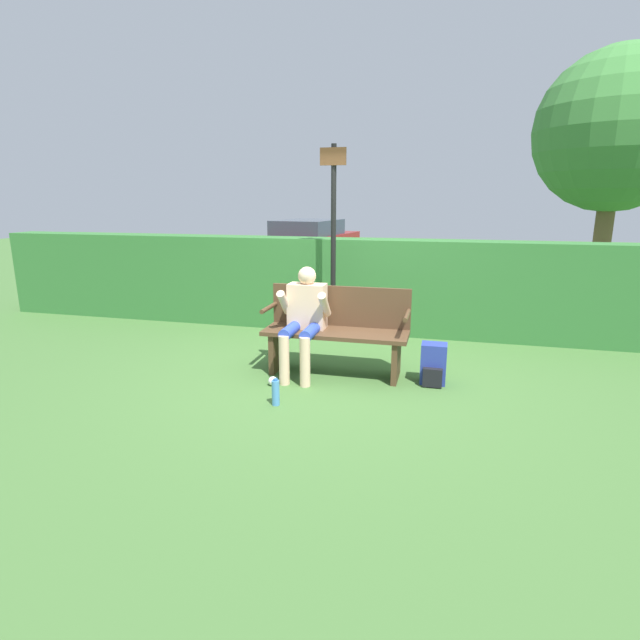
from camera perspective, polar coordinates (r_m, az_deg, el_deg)
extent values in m
plane|color=#426B33|center=(5.64, 1.74, -6.15)|extent=(40.00, 40.00, 0.00)
cube|color=#337033|center=(7.34, 5.14, 3.94)|extent=(12.00, 0.49, 1.35)
cube|color=#513823|center=(5.50, 1.77, -1.47)|extent=(1.59, 0.51, 0.05)
cube|color=#513823|center=(5.66, 2.32, 1.60)|extent=(1.59, 0.04, 0.46)
cube|color=#513823|center=(5.74, -4.85, -3.43)|extent=(0.06, 0.46, 0.45)
cube|color=#513823|center=(5.47, 8.71, -4.44)|extent=(0.06, 0.46, 0.45)
cylinder|color=#513823|center=(5.65, -5.86, 1.42)|extent=(0.05, 0.46, 0.05)
cylinder|color=#513823|center=(5.33, 9.91, 0.52)|extent=(0.05, 0.46, 0.05)
cube|color=beige|center=(5.56, -1.47, 1.60)|extent=(0.41, 0.22, 0.50)
sphere|color=beige|center=(5.50, -1.49, 5.07)|extent=(0.20, 0.20, 0.20)
cylinder|color=#2D47B7|center=(5.41, -3.33, -1.13)|extent=(0.13, 0.50, 0.13)
cylinder|color=#2D47B7|center=(5.35, -1.01, -1.29)|extent=(0.13, 0.50, 0.13)
cylinder|color=beige|center=(5.26, -4.11, -4.60)|extent=(0.11, 0.11, 0.53)
cylinder|color=beige|center=(5.20, -1.73, -4.81)|extent=(0.11, 0.11, 0.53)
cylinder|color=beige|center=(5.50, -4.12, 2.00)|extent=(0.09, 0.31, 0.31)
cylinder|color=beige|center=(5.38, 0.52, 1.76)|extent=(0.09, 0.31, 0.31)
cube|color=#283893|center=(5.43, 12.84, -4.86)|extent=(0.26, 0.21, 0.43)
cube|color=black|center=(5.34, 12.73, -6.44)|extent=(0.20, 0.07, 0.20)
cylinder|color=#4C8CCC|center=(4.80, -5.09, -8.28)|extent=(0.07, 0.07, 0.24)
cylinder|color=#2D66B2|center=(4.75, -5.13, -6.80)|extent=(0.04, 0.04, 0.02)
cylinder|color=black|center=(6.79, 1.53, 8.53)|extent=(0.07, 0.07, 2.60)
cube|color=brown|center=(6.74, 1.51, 18.19)|extent=(0.35, 0.02, 0.22)
cube|color=maroon|center=(15.52, -1.39, 8.50)|extent=(2.47, 4.82, 0.65)
cube|color=#333D4C|center=(15.48, -1.40, 10.53)|extent=(1.91, 2.42, 0.45)
cylinder|color=black|center=(17.19, -2.11, 8.32)|extent=(0.26, 0.61, 0.59)
cylinder|color=black|center=(16.54, 3.44, 8.09)|extent=(0.26, 0.61, 0.59)
cylinder|color=black|center=(14.66, -6.82, 7.30)|extent=(0.26, 0.61, 0.59)
cylinder|color=black|center=(13.89, -0.49, 7.04)|extent=(0.26, 0.61, 0.59)
cylinder|color=brown|center=(11.01, 29.52, 7.83)|extent=(0.32, 0.32, 2.24)
sphere|color=#42843D|center=(11.05, 30.79, 18.09)|extent=(2.89, 2.89, 2.89)
sphere|color=silver|center=(5.30, -5.41, -6.96)|extent=(0.10, 0.10, 0.10)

